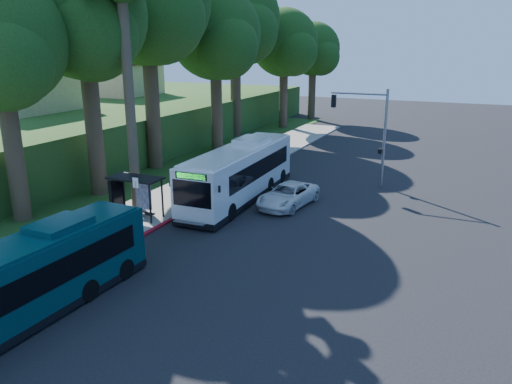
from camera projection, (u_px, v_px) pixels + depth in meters
The scene contains 18 objects.
ground at pixel (266, 220), 29.46m from camera, with size 140.00×140.00×0.00m, color black.
sidewalk at pixel (163, 203), 32.34m from camera, with size 4.50×70.00×0.12m, color gray.
red_curb at pixel (156, 228), 27.93m from camera, with size 0.25×30.00×0.13m, color maroon.
grass_verge at pixel (139, 176), 38.97m from camera, with size 8.00×70.00×0.06m, color #234719.
bus_shelter at pixel (134, 188), 29.33m from camera, with size 3.20×1.51×2.55m.
stop_sign_pole at pixel (137, 198), 26.65m from camera, with size 0.35×0.06×3.17m.
traffic_signal_pole at pixel (371, 125), 35.43m from camera, with size 4.10×0.30×7.00m.
hillside_backdrop at pixel (93, 119), 52.37m from camera, with size 24.00×60.00×8.80m.
tree_0 at pixel (85, 23), 31.17m from camera, with size 8.40×8.00×15.70m.
tree_1 at pixel (148, 6), 38.10m from camera, with size 10.50×10.00×18.26m.
tree_2 at pixel (216, 38), 45.14m from camera, with size 8.82×8.40×15.12m.
tree_3 at pixel (236, 24), 52.48m from camera, with size 10.08×9.60×17.28m.
tree_4 at pixel (285, 46), 59.12m from camera, with size 8.40×8.00×14.14m.
tree_5 at pixel (314, 52), 65.93m from camera, with size 7.35×7.00×12.86m.
tree_6 at pixel (0, 49), 26.56m from camera, with size 7.56×7.20×13.74m.
white_bus at pixel (240, 172), 32.96m from camera, with size 3.14×12.81×3.79m.
teal_bus at pixel (28, 278), 18.55m from camera, with size 2.66×11.08×3.29m.
pickup at pixel (288, 195), 31.77m from camera, with size 2.37×5.15×1.43m, color silver.
Camera 1 is at (10.94, -25.54, 9.96)m, focal length 35.00 mm.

